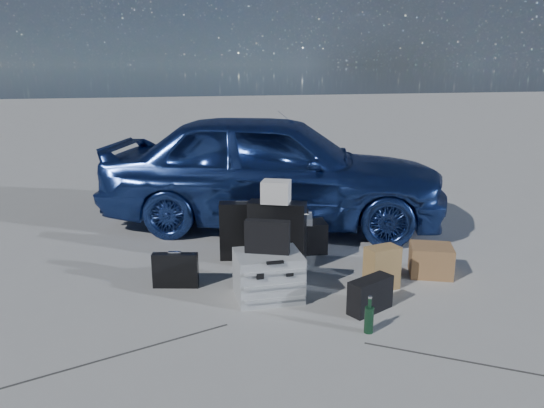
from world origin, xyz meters
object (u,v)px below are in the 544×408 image
Objects in this scene: briefcase at (175,270)px; cardboard_box at (431,260)px; car at (274,169)px; pelican_case at (268,275)px; suitcase_right at (277,235)px; suitcase_left at (242,231)px; green_bottle at (369,315)px; duffel_bag at (295,237)px.

cardboard_box is (2.35, -0.29, -0.01)m from briefcase.
briefcase is (-1.32, -1.66, -0.54)m from car.
briefcase is at bearing 152.73° from pelican_case.
car is 6.23× the size of suitcase_right.
suitcase_left is (-0.03, 0.98, 0.10)m from pelican_case.
cardboard_box reaches higher than green_bottle.
car is 1.17m from duffel_bag.
suitcase_left reaches higher than pelican_case.
suitcase_right is at bearing 28.46° from briefcase.
car is at bearing 89.99° from green_bottle.
suitcase_left is 1.85m from cardboard_box.
cardboard_box is at bearing -131.35° from car.
briefcase reaches higher than green_bottle.
duffel_bag is (0.57, 0.05, -0.13)m from suitcase_left.
suitcase_right reaches higher than duffel_bag.
suitcase_left is at bearing 53.00° from briefcase.
green_bottle is at bearing -59.13° from suitcase_left.
car reaches higher than suitcase_left.
car is 14.85× the size of green_bottle.
pelican_case reaches higher than duffel_bag.
suitcase_right reaches higher than cardboard_box.
suitcase_right is 1.73× the size of cardboard_box.
cardboard_box is (1.35, -0.54, -0.19)m from suitcase_right.
car reaches higher than pelican_case.
suitcase_right is (0.28, -0.32, 0.03)m from suitcase_left.
suitcase_left reaches higher than duffel_bag.
pelican_case is 0.97m from green_bottle.
duffel_bag reaches higher than briefcase.
suitcase_left is 1.86m from green_bottle.
suitcase_right reaches higher than briefcase.
suitcase_left is at bearing -168.51° from duffel_bag.
suitcase_left is at bearing 93.46° from pelican_case.
car is at bearing 102.04° from suitcase_right.
pelican_case is at bearing -175.84° from cardboard_box.
pelican_case is (-0.57, -2.07, -0.50)m from car.
cardboard_box is 1.36m from green_bottle.
suitcase_left reaches higher than green_bottle.
car is at bearing 66.22° from briefcase.
suitcase_right is 1.47m from cardboard_box.
briefcase is at bearing -141.22° from suitcase_right.
pelican_case reaches higher than green_bottle.
suitcase_right is 1.48m from green_bottle.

